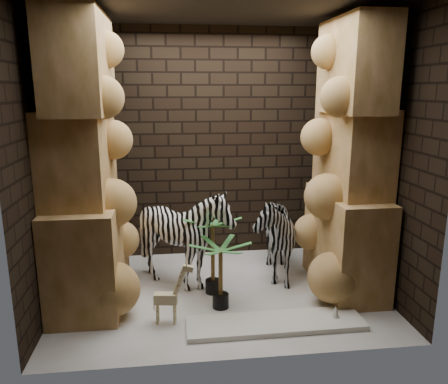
{
  "coord_description": "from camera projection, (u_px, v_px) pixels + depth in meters",
  "views": [
    {
      "loc": [
        -0.51,
        -4.48,
        2.23
      ],
      "look_at": [
        0.05,
        0.15,
        1.12
      ],
      "focal_mm": 35.04,
      "sensor_mm": 36.0,
      "label": 1
    }
  ],
  "objects": [
    {
      "name": "palm_back",
      "position": [
        221.0,
        275.0,
        4.48
      ],
      "size": [
        0.36,
        0.36,
        0.73
      ],
      "primitive_type": null,
      "color": "#207134",
      "rests_on": "floor"
    },
    {
      "name": "rock_pillar_right",
      "position": [
        351.0,
        158.0,
        4.72
      ],
      "size": [
        0.58,
        1.25,
        3.0
      ],
      "primitive_type": null,
      "color": "#E4AE75",
      "rests_on": "floor"
    },
    {
      "name": "giraffe_toy",
      "position": [
        166.0,
        292.0,
        4.2
      ],
      "size": [
        0.35,
        0.15,
        0.65
      ],
      "primitive_type": null,
      "rotation": [
        0.0,
        0.0,
        -0.13
      ],
      "color": "beige",
      "rests_on": "floor"
    },
    {
      "name": "palm_front",
      "position": [
        213.0,
        255.0,
        4.8
      ],
      "size": [
        0.36,
        0.36,
        0.89
      ],
      "primitive_type": null,
      "color": "#207134",
      "rests_on": "floor"
    },
    {
      "name": "wall_left",
      "position": [
        46.0,
        164.0,
        4.35
      ],
      "size": [
        0.0,
        3.0,
        3.0
      ],
      "primitive_type": "plane",
      "rotation": [
        1.57,
        0.0,
        1.57
      ],
      "color": "black",
      "rests_on": "ground"
    },
    {
      "name": "rock_pillar_left",
      "position": [
        83.0,
        163.0,
        4.39
      ],
      "size": [
        0.68,
        1.3,
        3.0
      ],
      "primitive_type": null,
      "color": "#E4AE75",
      "rests_on": "floor"
    },
    {
      "name": "wall_right",
      "position": [
        380.0,
        157.0,
        4.76
      ],
      "size": [
        0.0,
        3.0,
        3.0
      ],
      "primitive_type": "plane",
      "rotation": [
        1.57,
        0.0,
        -1.57
      ],
      "color": "black",
      "rests_on": "ground"
    },
    {
      "name": "surfboard",
      "position": [
        275.0,
        323.0,
        4.2
      ],
      "size": [
        1.72,
        0.43,
        0.05
      ],
      "primitive_type": "cube",
      "rotation": [
        0.0,
        0.0,
        0.01
      ],
      "color": "white",
      "rests_on": "floor"
    },
    {
      "name": "zebra_right",
      "position": [
        270.0,
        225.0,
        5.24
      ],
      "size": [
        0.64,
        1.1,
        1.26
      ],
      "primitive_type": "imported",
      "rotation": [
        0.0,
        0.0,
        -0.06
      ],
      "color": "white",
      "rests_on": "floor"
    },
    {
      "name": "wall_back",
      "position": [
        210.0,
        145.0,
        5.76
      ],
      "size": [
        3.5,
        0.0,
        3.5
      ],
      "primitive_type": "plane",
      "rotation": [
        1.57,
        0.0,
        0.0
      ],
      "color": "black",
      "rests_on": "ground"
    },
    {
      "name": "ceiling",
      "position": [
        220.0,
        6.0,
        4.21
      ],
      "size": [
        3.5,
        3.5,
        0.0
      ],
      "primitive_type": "plane",
      "rotation": [
        3.14,
        0.0,
        0.0
      ],
      "color": "black",
      "rests_on": "ground"
    },
    {
      "name": "zebra_left",
      "position": [
        184.0,
        242.0,
        4.93
      ],
      "size": [
        1.08,
        1.28,
        1.08
      ],
      "primitive_type": "imported",
      "rotation": [
        0.0,
        0.0,
        0.1
      ],
      "color": "white",
      "rests_on": "floor"
    },
    {
      "name": "floor",
      "position": [
        221.0,
        292.0,
        4.9
      ],
      "size": [
        3.5,
        3.5,
        0.0
      ],
      "primitive_type": "plane",
      "color": "white",
      "rests_on": "ground"
    },
    {
      "name": "wall_front",
      "position": [
        239.0,
        186.0,
        3.34
      ],
      "size": [
        3.5,
        0.0,
        3.5
      ],
      "primitive_type": "plane",
      "rotation": [
        -1.57,
        0.0,
        0.0
      ],
      "color": "black",
      "rests_on": "ground"
    }
  ]
}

